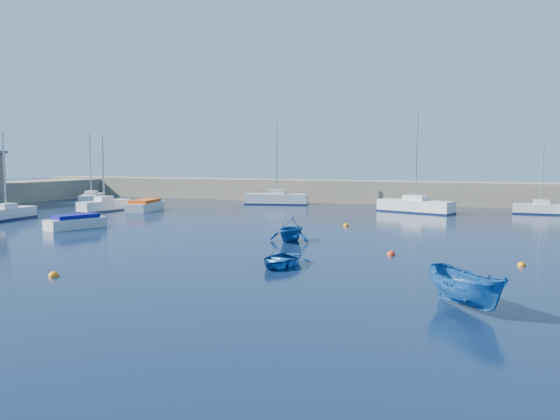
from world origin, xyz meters
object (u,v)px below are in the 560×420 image
at_px(sailboat_6, 415,206).
at_px(dinghy_left, 291,229).
at_px(dinghy_center, 280,260).
at_px(motorboat_1, 76,222).
at_px(sailboat_7, 541,209).
at_px(sailboat_5, 277,198).
at_px(sailboat_4, 91,198).
at_px(sailboat_2, 6,213).
at_px(dinghy_right, 467,289).
at_px(sailboat_3, 104,205).
at_px(motorboat_2, 145,205).

xyz_separation_m(sailboat_6, dinghy_left, (-4.52, -22.10, 0.14)).
xyz_separation_m(sailboat_6, dinghy_center, (-2.13, -29.77, -0.34)).
xyz_separation_m(motorboat_1, dinghy_left, (17.02, -0.03, 0.31)).
bearing_deg(sailboat_7, sailboat_5, 88.09).
distance_m(sailboat_6, motorboat_1, 30.84).
relative_size(sailboat_4, dinghy_center, 2.69).
distance_m(sailboat_4, sailboat_5, 22.11).
bearing_deg(dinghy_center, sailboat_2, 163.53).
bearing_deg(sailboat_7, dinghy_right, 173.89).
xyz_separation_m(sailboat_3, sailboat_4, (-8.66, 8.15, -0.04)).
bearing_deg(dinghy_right, motorboat_2, 99.25).
relative_size(sailboat_4, sailboat_5, 0.90).
relative_size(sailboat_2, motorboat_1, 1.65).
xyz_separation_m(sailboat_7, dinghy_center, (-13.30, -32.30, -0.21)).
bearing_deg(sailboat_2, dinghy_center, -26.20).
distance_m(sailboat_2, sailboat_6, 36.92).
height_order(sailboat_3, motorboat_1, sailboat_3).
height_order(sailboat_5, dinghy_right, sailboat_5).
height_order(sailboat_7, motorboat_1, sailboat_7).
relative_size(sailboat_4, sailboat_7, 1.29).
relative_size(motorboat_1, motorboat_2, 0.80).
relative_size(dinghy_center, dinghy_left, 1.03).
bearing_deg(dinghy_center, sailboat_6, 88.75).
distance_m(motorboat_2, dinghy_left, 25.17).
bearing_deg(sailboat_5, sailboat_4, 94.05).
bearing_deg(sailboat_5, motorboat_2, 130.44).
bearing_deg(sailboat_7, dinghy_left, 148.57).
height_order(motorboat_1, motorboat_2, motorboat_2).
xyz_separation_m(sailboat_7, motorboat_2, (-36.60, -10.64, -0.01)).
distance_m(sailboat_6, dinghy_left, 22.56).
bearing_deg(sailboat_5, motorboat_1, 156.38).
xyz_separation_m(sailboat_4, sailboat_6, (37.37, 2.11, 0.11)).
bearing_deg(sailboat_4, motorboat_1, -82.81).
xyz_separation_m(sailboat_3, dinghy_left, (24.20, -11.84, 0.21)).
relative_size(motorboat_1, dinghy_center, 1.45).
height_order(motorboat_1, dinghy_right, dinghy_right).
distance_m(sailboat_4, motorboat_2, 13.36).
height_order(sailboat_4, sailboat_5, sailboat_5).
bearing_deg(sailboat_2, sailboat_6, 25.06).
height_order(sailboat_4, motorboat_2, sailboat_4).
bearing_deg(dinghy_center, sailboat_5, 115.37).
height_order(sailboat_5, motorboat_2, sailboat_5).
distance_m(sailboat_6, motorboat_2, 26.70).
xyz_separation_m(sailboat_2, sailboat_7, (42.50, 22.07, -0.01)).
relative_size(sailboat_2, sailboat_7, 1.14).
xyz_separation_m(sailboat_4, dinghy_right, (43.91, -32.23, 0.15)).
height_order(sailboat_5, dinghy_left, sailboat_5).
bearing_deg(motorboat_1, dinghy_center, -4.11).
height_order(sailboat_2, motorboat_2, sailboat_2).
height_order(sailboat_3, dinghy_center, sailboat_3).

